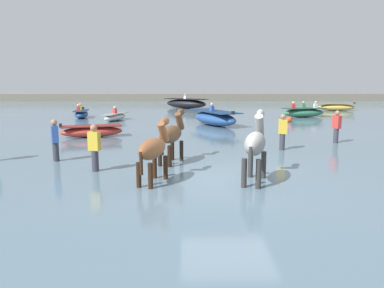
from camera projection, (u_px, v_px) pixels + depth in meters
ground_plane at (227, 189)px, 9.84m from camera, size 120.00×120.00×0.00m
water_surface at (207, 132)px, 19.67m from camera, size 90.00×90.00×0.26m
horse_lead_grey at (255, 145)px, 9.41m from camera, size 0.94×1.91×2.09m
horse_trailing_bay at (172, 135)px, 11.62m from camera, size 0.95×1.76×1.94m
horse_flank_chestnut at (154, 150)px, 9.37m from camera, size 0.89×1.72×1.89m
boat_far_offshore at (215, 118)px, 21.49m from camera, size 3.06×4.29×1.31m
boat_near_port at (186, 103)px, 34.39m from camera, size 4.34×3.41×1.36m
boat_mid_outer at (303, 112)px, 26.20m from camera, size 3.35×1.83×1.13m
boat_distant_west at (92, 131)px, 17.03m from camera, size 2.95×1.66×0.68m
boat_mid_channel at (336, 107)px, 31.73m from camera, size 3.20×1.34×0.74m
boat_far_inshore at (81, 114)px, 25.65m from camera, size 1.24×2.51×1.01m
boat_distant_east at (115, 117)px, 23.98m from camera, size 1.46×2.65×0.95m
person_wading_mid at (55, 143)px, 11.90m from camera, size 0.32×0.37×1.63m
person_spectator_far at (95, 151)px, 10.58m from camera, size 0.36×0.28×1.63m
person_onlooker_right at (282, 134)px, 13.83m from camera, size 0.36×0.27×1.63m
person_onlooker_left at (336, 129)px, 15.37m from camera, size 0.32×0.38×1.63m
channel_buoy at (289, 119)px, 23.02m from camera, size 0.37×0.37×0.84m
far_shoreline at (195, 98)px, 46.66m from camera, size 80.00×2.40×1.18m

